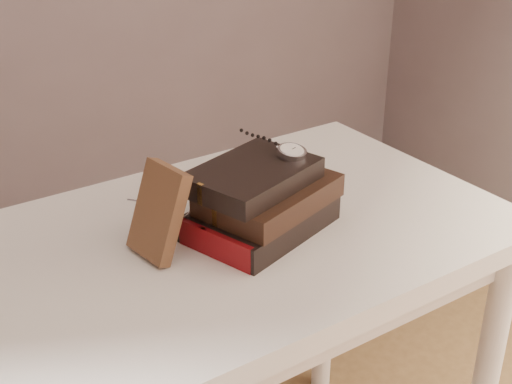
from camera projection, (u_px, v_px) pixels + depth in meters
table at (224, 279)px, 1.24m from camera, size 1.00×0.60×0.75m
book_stack at (262, 200)px, 1.19m from camera, size 0.28×0.23×0.12m
journal at (159, 212)px, 1.11m from camera, size 0.09×0.10×0.15m
pocket_watch at (290, 151)px, 1.19m from camera, size 0.06×0.16×0.02m
eyeglasses at (190, 198)px, 1.17m from camera, size 0.13×0.14×0.05m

